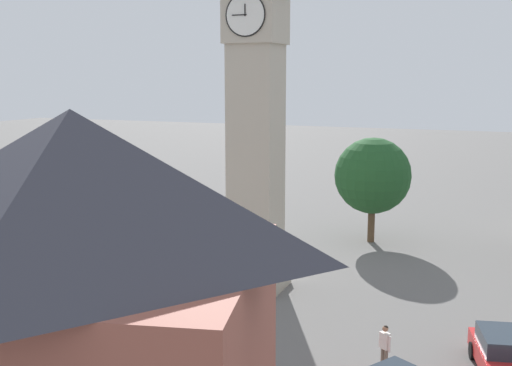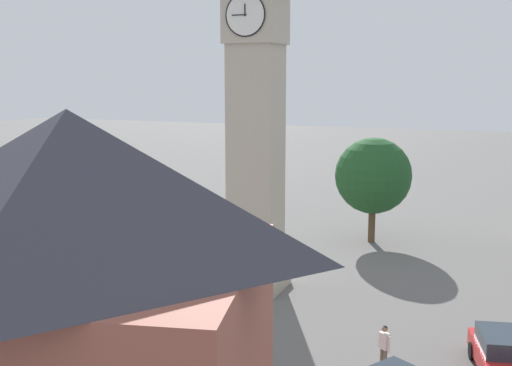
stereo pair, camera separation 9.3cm
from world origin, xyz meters
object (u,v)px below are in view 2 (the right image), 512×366
at_px(pedestrian, 384,344).
at_px(lamp_post, 95,206).
at_px(tree, 373,176).
at_px(road_sign, 154,240).
at_px(car_silver_kerb, 503,355).
at_px(car_white_side, 183,220).
at_px(clock_tower, 256,38).

distance_m(pedestrian, lamp_post, 16.85).
xyz_separation_m(tree, road_sign, (9.24, 11.09, -2.37)).
bearing_deg(car_silver_kerb, car_white_side, -34.46).
height_order(car_silver_kerb, pedestrian, pedestrian).
height_order(clock_tower, lamp_post, clock_tower).
relative_size(car_silver_kerb, tree, 0.66).
xyz_separation_m(car_silver_kerb, tree, (8.03, -16.23, 3.51)).
bearing_deg(car_silver_kerb, pedestrian, 16.54).
relative_size(tree, lamp_post, 1.14).
distance_m(tree, lamp_post, 17.25).
bearing_deg(tree, clock_tower, 72.18).
height_order(car_white_side, lamp_post, lamp_post).
bearing_deg(car_silver_kerb, lamp_post, -10.50).
relative_size(car_white_side, tree, 0.67).
relative_size(clock_tower, road_sign, 7.44).
bearing_deg(lamp_post, road_sign, -150.67).
xyz_separation_m(clock_tower, road_sign, (5.73, 0.16, -10.30)).
xyz_separation_m(car_silver_kerb, car_white_side, (20.50, -14.07, 0.00)).
bearing_deg(pedestrian, car_silver_kerb, -163.46).
height_order(clock_tower, car_silver_kerb, clock_tower).
height_order(car_silver_kerb, tree, tree).
distance_m(car_silver_kerb, tree, 18.44).
distance_m(clock_tower, car_white_side, 16.97).
height_order(tree, lamp_post, tree).
bearing_deg(pedestrian, road_sign, -25.37).
bearing_deg(tree, road_sign, 50.21).
xyz_separation_m(car_silver_kerb, road_sign, (17.27, -5.13, 1.14)).
bearing_deg(lamp_post, clock_tower, -169.04).
distance_m(car_silver_kerb, lamp_post, 20.42).
xyz_separation_m(clock_tower, car_white_side, (8.95, -8.78, -11.44)).
xyz_separation_m(pedestrian, road_sign, (13.30, -6.31, 0.89)).
bearing_deg(car_silver_kerb, road_sign, -16.55).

